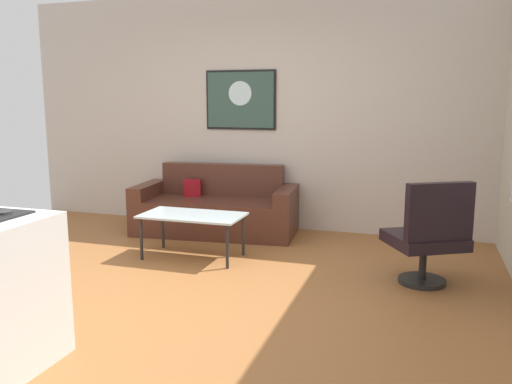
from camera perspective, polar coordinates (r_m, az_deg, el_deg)
ground at (r=4.35m, az=-8.15°, el=-11.11°), size 6.40×6.40×0.04m
back_wall at (r=6.33m, az=1.26°, el=8.71°), size 6.40×0.05×2.80m
couch at (r=6.16m, az=-4.35°, el=-1.98°), size 1.92×0.99×0.78m
coffee_table at (r=5.17m, az=-6.94°, el=-2.83°), size 1.00×0.53×0.44m
armchair at (r=4.56m, az=18.36°, el=-4.49°), size 0.76×0.75×0.90m
wall_painting at (r=6.39m, az=-1.70°, el=10.01°), size 0.89×0.03×0.71m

